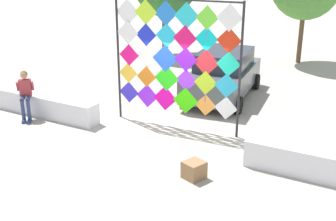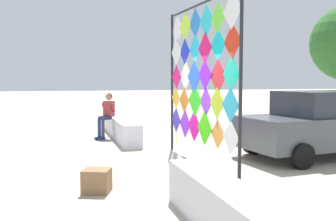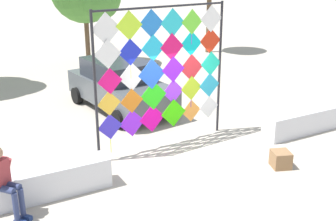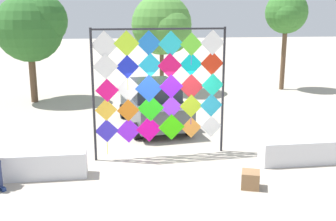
{
  "view_description": "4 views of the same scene",
  "coord_description": "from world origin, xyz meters",
  "px_view_note": "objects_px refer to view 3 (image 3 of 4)",
  "views": [
    {
      "loc": [
        5.33,
        -9.63,
        4.87
      ],
      "look_at": [
        -0.06,
        0.08,
        0.81
      ],
      "focal_mm": 45.96,
      "sensor_mm": 36.0,
      "label": 1
    },
    {
      "loc": [
        8.41,
        -2.24,
        1.97
      ],
      "look_at": [
        -0.04,
        0.09,
        1.27
      ],
      "focal_mm": 41.96,
      "sensor_mm": 36.0,
      "label": 2
    },
    {
      "loc": [
        -5.43,
        -8.66,
        4.82
      ],
      "look_at": [
        -0.54,
        0.19,
        1.26
      ],
      "focal_mm": 46.18,
      "sensor_mm": 36.0,
      "label": 3
    },
    {
      "loc": [
        -1.7,
        -10.38,
        4.11
      ],
      "look_at": [
        -0.1,
        0.65,
        1.44
      ],
      "focal_mm": 43.16,
      "sensor_mm": 36.0,
      "label": 4
    }
  ],
  "objects_px": {
    "parked_car": "(120,85)",
    "seated_vendor": "(5,178)",
    "kite_display_rack": "(163,68)",
    "cardboard_box_large": "(281,159)"
  },
  "relations": [
    {
      "from": "seated_vendor",
      "to": "cardboard_box_large",
      "type": "relative_size",
      "value": 3.32
    },
    {
      "from": "kite_display_rack",
      "to": "cardboard_box_large",
      "type": "height_order",
      "value": "kite_display_rack"
    },
    {
      "from": "seated_vendor",
      "to": "parked_car",
      "type": "xyz_separation_m",
      "value": [
        4.48,
        5.02,
        -0.05
      ]
    },
    {
      "from": "kite_display_rack",
      "to": "cardboard_box_large",
      "type": "relative_size",
      "value": 8.43
    },
    {
      "from": "parked_car",
      "to": "kite_display_rack",
      "type": "bearing_deg",
      "value": -92.73
    },
    {
      "from": "kite_display_rack",
      "to": "cardboard_box_large",
      "type": "bearing_deg",
      "value": -54.0
    },
    {
      "from": "parked_car",
      "to": "seated_vendor",
      "type": "bearing_deg",
      "value": -131.79
    },
    {
      "from": "parked_car",
      "to": "cardboard_box_large",
      "type": "distance_m",
      "value": 6.19
    },
    {
      "from": "parked_car",
      "to": "cardboard_box_large",
      "type": "bearing_deg",
      "value": -73.8
    },
    {
      "from": "parked_car",
      "to": "cardboard_box_large",
      "type": "relative_size",
      "value": 9.83
    }
  ]
}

